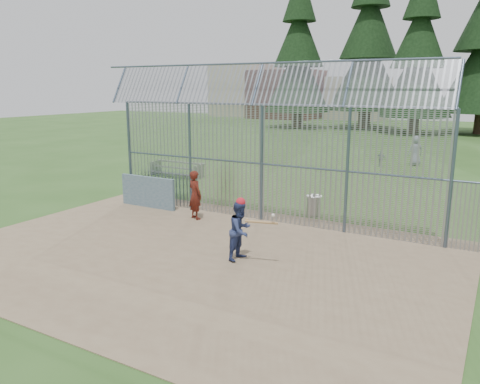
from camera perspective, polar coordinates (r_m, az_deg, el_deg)
The scene contains 13 objects.
ground at distance 13.64m, azimuth -4.18°, elevation -6.95°, with size 120.00×120.00×0.00m, color #2D511E.
dirt_infield at distance 13.25m, azimuth -5.39°, elevation -7.53°, with size 14.00×10.00×0.02m, color #756047.
dugout_wall at distance 18.39m, azimuth -11.16°, elevation 0.02°, with size 2.50×0.12×1.20m, color #38566B.
batter at distance 12.55m, azimuth 0.08°, elevation -4.72°, with size 0.78×0.61×1.60m, color navy.
onlooker at distance 16.45m, azimuth -5.49°, elevation -0.35°, with size 0.63×0.41×1.72m, color maroon.
bg_kid_standing at distance 29.76m, azimuth 20.63°, elevation 4.74°, with size 0.86×0.56×1.76m, color slate.
bg_kid_seated at distance 28.57m, azimuth 16.83°, elevation 3.91°, with size 0.57×0.24×0.97m, color slate.
batting_gear at distance 12.25m, azimuth 0.65°, elevation -1.78°, with size 1.25×0.42×0.58m.
trash_can at distance 17.13m, azimuth 8.97°, elevation -1.65°, with size 0.56×0.56×0.82m.
bleacher at distance 24.69m, azimuth -7.75°, elevation 2.85°, with size 3.00×0.95×0.72m.
backstop_fence at distance 15.24m, azimuth 8.63°, elevation 4.18°, with size 20.09×0.81×5.30m.
conifer_row at distance 52.80m, azimuth 24.98°, elevation 18.36°, with size 38.48×12.26×20.20m.
distant_buildings at distance 73.70m, azimuth 5.33°, elevation 11.87°, with size 26.50×10.50×8.00m.
Camera 1 is at (7.18, -10.66, 4.57)m, focal length 35.00 mm.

